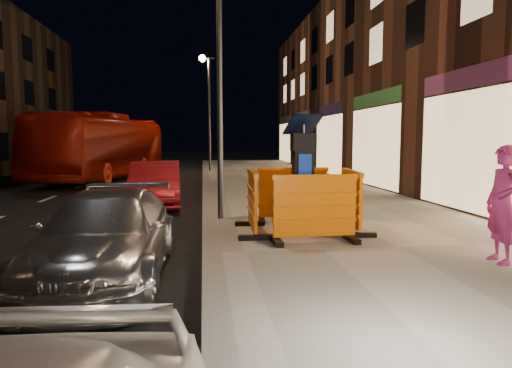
{
  "coord_description": "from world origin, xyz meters",
  "views": [
    {
      "loc": [
        -0.12,
        -6.9,
        1.89
      ],
      "look_at": [
        0.8,
        1.0,
        1.1
      ],
      "focal_mm": 32.0,
      "sensor_mm": 36.0,
      "label": 1
    }
  ],
  "objects": [
    {
      "name": "parking_kiosk",
      "position": [
        1.73,
        1.43,
        1.18
      ],
      "size": [
        0.69,
        0.69,
        2.06
      ],
      "primitive_type": "cube",
      "rotation": [
        0.0,
        0.0,
        -0.06
      ],
      "color": "black",
      "rests_on": "sidewalk"
    },
    {
      "name": "barrier_kerbside",
      "position": [
        0.78,
        1.43,
        0.72
      ],
      "size": [
        0.64,
        1.49,
        1.15
      ],
      "primitive_type": "cube",
      "rotation": [
        0.0,
        0.0,
        1.55
      ],
      "color": "#FF7401",
      "rests_on": "sidewalk"
    },
    {
      "name": "car_silver",
      "position": [
        -1.44,
        -0.65,
        0.0
      ],
      "size": [
        1.68,
        4.03,
        1.16
      ],
      "primitive_type": "imported",
      "rotation": [
        0.0,
        0.0,
        -0.01
      ],
      "color": "#B8B8BD",
      "rests_on": "ground"
    },
    {
      "name": "man",
      "position": [
        4.03,
        -1.05,
        0.98
      ],
      "size": [
        0.43,
        0.63,
        1.66
      ],
      "primitive_type": "imported",
      "rotation": [
        0.0,
        0.0,
        -1.63
      ],
      "color": "#A02769",
      "rests_on": "sidewalk"
    },
    {
      "name": "barrier_back",
      "position": [
        1.73,
        2.38,
        0.72
      ],
      "size": [
        1.53,
        0.77,
        1.15
      ],
      "primitive_type": "cube",
      "rotation": [
        0.0,
        0.0,
        -0.11
      ],
      "color": "#FF7401",
      "rests_on": "sidewalk"
    },
    {
      "name": "barrier_bldgside",
      "position": [
        2.68,
        1.43,
        0.72
      ],
      "size": [
        0.74,
        1.53,
        1.15
      ],
      "primitive_type": "cube",
      "rotation": [
        0.0,
        0.0,
        1.48
      ],
      "color": "#FF7401",
      "rests_on": "sidewalk"
    },
    {
      "name": "street_lamp_mid",
      "position": [
        0.25,
        3.0,
        3.15
      ],
      "size": [
        0.12,
        0.12,
        6.0
      ],
      "primitive_type": "cylinder",
      "color": "#3F3F44",
      "rests_on": "sidewalk"
    },
    {
      "name": "car_red",
      "position": [
        -1.46,
        6.04,
        0.0
      ],
      "size": [
        1.59,
        3.9,
        1.26
      ],
      "primitive_type": "imported",
      "rotation": [
        0.0,
        0.0,
        0.07
      ],
      "color": "maroon",
      "rests_on": "ground"
    },
    {
      "name": "street_lamp_far",
      "position": [
        0.25,
        18.0,
        3.15
      ],
      "size": [
        0.12,
        0.12,
        6.0
      ],
      "primitive_type": "cylinder",
      "color": "#3F3F44",
      "rests_on": "sidewalk"
    },
    {
      "name": "ground_plane",
      "position": [
        0.0,
        0.0,
        0.0
      ],
      "size": [
        120.0,
        120.0,
        0.0
      ],
      "primitive_type": "plane",
      "color": "black",
      "rests_on": "ground"
    },
    {
      "name": "kerb",
      "position": [
        0.0,
        0.0,
        0.07
      ],
      "size": [
        0.3,
        60.0,
        0.15
      ],
      "primitive_type": "cube",
      "color": "slate",
      "rests_on": "ground"
    },
    {
      "name": "bus_doubledecker",
      "position": [
        -4.68,
        15.14,
        0.0
      ],
      "size": [
        4.35,
        11.06,
        3.0
      ],
      "primitive_type": "imported",
      "rotation": [
        0.0,
        0.0,
        -0.17
      ],
      "color": "#901103",
      "rests_on": "ground"
    },
    {
      "name": "sidewalk",
      "position": [
        3.0,
        0.0,
        0.07
      ],
      "size": [
        6.0,
        60.0,
        0.15
      ],
      "primitive_type": "cube",
      "color": "gray",
      "rests_on": "ground"
    },
    {
      "name": "barrier_front",
      "position": [
        1.73,
        0.48,
        0.72
      ],
      "size": [
        1.49,
        0.65,
        1.15
      ],
      "primitive_type": "cube",
      "rotation": [
        0.0,
        0.0,
        0.03
      ],
      "color": "#FF7401",
      "rests_on": "sidewalk"
    }
  ]
}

